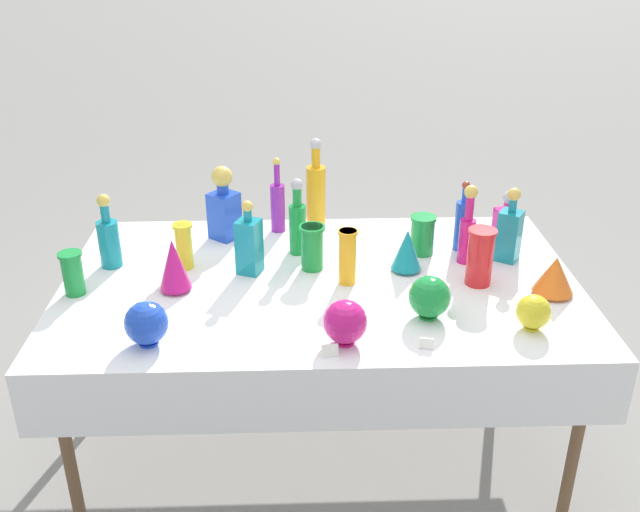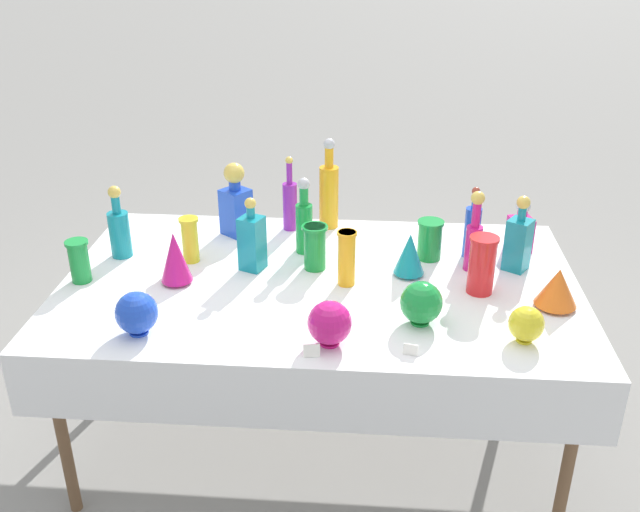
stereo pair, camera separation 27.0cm
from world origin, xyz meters
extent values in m
plane|color=gray|center=(0.00, 0.00, 0.00)|extent=(40.00, 40.00, 0.00)
cube|color=white|center=(0.00, 0.00, 0.74)|extent=(1.98, 1.18, 0.03)
cube|color=white|center=(0.00, -0.60, 0.64)|extent=(1.98, 0.01, 0.24)
cylinder|color=brown|center=(-0.89, -0.49, 0.36)|extent=(0.04, 0.04, 0.73)
cylinder|color=brown|center=(0.89, -0.49, 0.36)|extent=(0.04, 0.04, 0.73)
cylinder|color=brown|center=(-0.89, 0.49, 0.36)|extent=(0.04, 0.04, 0.73)
cylinder|color=brown|center=(0.89, 0.49, 0.36)|extent=(0.04, 0.04, 0.73)
cylinder|color=blue|center=(0.60, 0.25, 0.87)|extent=(0.06, 0.06, 0.21)
cylinder|color=blue|center=(0.60, 0.25, 1.00)|extent=(0.03, 0.03, 0.06)
sphere|color=maroon|center=(0.60, 0.25, 1.04)|extent=(0.03, 0.03, 0.03)
cylinder|color=teal|center=(-0.83, 0.15, 0.85)|extent=(0.08, 0.08, 0.19)
cylinder|color=teal|center=(-0.83, 0.15, 0.99)|extent=(0.03, 0.03, 0.07)
sphere|color=gold|center=(-0.83, 0.15, 1.04)|extent=(0.05, 0.05, 0.05)
cylinder|color=#C61972|center=(0.59, 0.13, 0.85)|extent=(0.06, 0.06, 0.18)
cylinder|color=#C61972|center=(0.59, 0.13, 0.99)|extent=(0.03, 0.03, 0.10)
sphere|color=gold|center=(0.59, 0.13, 1.06)|extent=(0.05, 0.05, 0.05)
cylinder|color=#198C38|center=(-0.08, 0.24, 0.86)|extent=(0.07, 0.07, 0.21)
cylinder|color=#198C38|center=(-0.08, 0.24, 1.01)|extent=(0.04, 0.04, 0.08)
sphere|color=#B2B2B7|center=(-0.08, 0.24, 1.06)|extent=(0.05, 0.05, 0.05)
cylinder|color=orange|center=(0.00, 0.51, 0.90)|extent=(0.09, 0.09, 0.28)
cylinder|color=orange|center=(0.00, 0.51, 1.08)|extent=(0.04, 0.04, 0.09)
sphere|color=#B2B2B7|center=(0.00, 0.51, 1.14)|extent=(0.05, 0.05, 0.05)
cylinder|color=purple|center=(-0.17, 0.47, 0.87)|extent=(0.06, 0.06, 0.21)
cylinder|color=purple|center=(-0.17, 0.47, 1.02)|extent=(0.03, 0.03, 0.10)
sphere|color=gold|center=(-0.17, 0.47, 1.08)|extent=(0.03, 0.03, 0.03)
cube|color=teal|center=(0.77, 0.15, 0.87)|extent=(0.12, 0.12, 0.21)
cylinder|color=teal|center=(0.77, 0.15, 1.00)|extent=(0.03, 0.03, 0.06)
sphere|color=gold|center=(0.77, 0.15, 1.04)|extent=(0.05, 0.05, 0.05)
cube|color=teal|center=(-0.27, 0.07, 0.87)|extent=(0.11, 0.11, 0.22)
cylinder|color=teal|center=(-0.27, 0.07, 1.00)|extent=(0.03, 0.03, 0.05)
sphere|color=gold|center=(-0.27, 0.07, 1.04)|extent=(0.04, 0.04, 0.04)
cube|color=blue|center=(-0.40, 0.41, 0.86)|extent=(0.15, 0.15, 0.20)
cylinder|color=blue|center=(-0.40, 0.41, 0.99)|extent=(0.05, 0.05, 0.05)
sphere|color=gold|center=(-0.40, 0.41, 1.04)|extent=(0.09, 0.09, 0.09)
cube|color=#C61972|center=(0.81, 0.33, 0.83)|extent=(0.11, 0.11, 0.14)
cylinder|color=#C61972|center=(0.81, 0.33, 0.92)|extent=(0.04, 0.04, 0.04)
sphere|color=#B2B2B7|center=(0.81, 0.33, 0.96)|extent=(0.06, 0.06, 0.06)
cylinder|color=yellow|center=(-0.53, 0.12, 0.85)|extent=(0.07, 0.07, 0.19)
cylinder|color=yellow|center=(-0.53, 0.12, 0.94)|extent=(0.08, 0.08, 0.01)
cylinder|color=#198C38|center=(-0.91, -0.08, 0.84)|extent=(0.08, 0.08, 0.17)
cylinder|color=#198C38|center=(-0.91, -0.08, 0.92)|extent=(0.09, 0.09, 0.01)
cylinder|color=red|center=(0.60, -0.05, 0.87)|extent=(0.10, 0.10, 0.22)
cylinder|color=red|center=(0.60, -0.05, 0.98)|extent=(0.11, 0.11, 0.01)
cylinder|color=orange|center=(0.10, -0.03, 0.87)|extent=(0.07, 0.07, 0.22)
cylinder|color=orange|center=(0.10, -0.03, 0.97)|extent=(0.07, 0.07, 0.01)
cylinder|color=#198C38|center=(0.43, 0.22, 0.84)|extent=(0.10, 0.10, 0.16)
cylinder|color=#198C38|center=(0.43, 0.22, 0.92)|extent=(0.11, 0.11, 0.01)
cylinder|color=#198C38|center=(-0.03, 0.09, 0.85)|extent=(0.09, 0.09, 0.18)
cylinder|color=#198C38|center=(-0.03, 0.09, 0.94)|extent=(0.10, 0.10, 0.01)
cylinder|color=orange|center=(0.86, -0.15, 0.77)|extent=(0.09, 0.09, 0.01)
cone|color=orange|center=(0.86, -0.15, 0.84)|extent=(0.15, 0.15, 0.14)
cylinder|color=teal|center=(0.34, 0.06, 0.77)|extent=(0.06, 0.06, 0.01)
cone|color=teal|center=(0.34, 0.06, 0.85)|extent=(0.12, 0.12, 0.16)
cylinder|color=#C61972|center=(-0.54, -0.07, 0.77)|extent=(0.07, 0.07, 0.01)
cone|color=#C61972|center=(-0.54, -0.07, 0.87)|extent=(0.12, 0.12, 0.20)
cylinder|color=blue|center=(-0.58, -0.43, 0.76)|extent=(0.06, 0.06, 0.01)
sphere|color=blue|center=(-0.58, -0.43, 0.84)|extent=(0.14, 0.14, 0.14)
cylinder|color=#198C38|center=(0.37, -0.30, 0.76)|extent=(0.07, 0.07, 0.01)
sphere|color=#198C38|center=(0.37, -0.30, 0.84)|extent=(0.15, 0.15, 0.15)
cylinder|color=#C61972|center=(0.07, -0.45, 0.76)|extent=(0.07, 0.07, 0.01)
sphere|color=#C61972|center=(0.07, -0.45, 0.84)|extent=(0.15, 0.15, 0.15)
cylinder|color=yellow|center=(0.71, -0.38, 0.76)|extent=(0.05, 0.05, 0.01)
sphere|color=yellow|center=(0.71, -0.38, 0.83)|extent=(0.12, 0.12, 0.12)
cube|color=white|center=(0.33, -0.49, 0.78)|extent=(0.05, 0.02, 0.04)
cube|color=white|center=(0.01, -0.53, 0.78)|extent=(0.05, 0.02, 0.04)
cube|color=tan|center=(0.46, 1.28, 0.13)|extent=(0.49, 0.39, 0.26)
cube|color=tan|center=(0.46, 1.38, 0.30)|extent=(0.41, 0.12, 0.09)
camera|label=1|loc=(-0.08, -2.43, 2.05)|focal=40.00mm
camera|label=2|loc=(0.19, -2.43, 2.05)|focal=40.00mm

